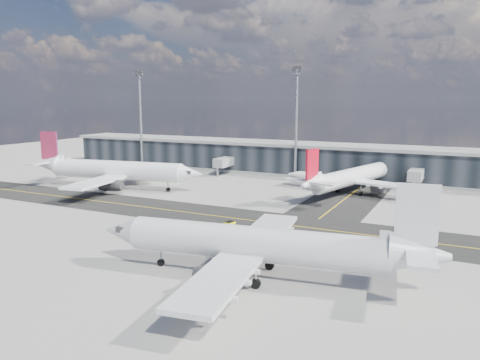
% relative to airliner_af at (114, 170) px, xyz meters
% --- Properties ---
extents(ground, '(300.00, 300.00, 0.00)m').
position_rel_airliner_af_xyz_m(ground, '(33.29, -16.56, -4.28)').
color(ground, gray).
rests_on(ground, ground).
extents(taxiway_lanes, '(180.00, 63.00, 0.03)m').
position_rel_airliner_af_xyz_m(taxiway_lanes, '(37.20, -5.82, -4.26)').
color(taxiway_lanes, black).
rests_on(taxiway_lanes, ground).
extents(terminal_concourse, '(152.00, 19.80, 8.80)m').
position_rel_airliner_af_xyz_m(terminal_concourse, '(33.33, 38.37, -0.18)').
color(terminal_concourse, black).
rests_on(terminal_concourse, ground).
extents(floodlight_masts, '(102.50, 0.70, 28.90)m').
position_rel_airliner_af_xyz_m(floodlight_masts, '(33.29, 31.44, 11.33)').
color(floodlight_masts, gray).
rests_on(floodlight_masts, ground).
extents(airliner_af, '(43.65, 37.37, 12.94)m').
position_rel_airliner_af_xyz_m(airliner_af, '(0.00, 0.00, 0.00)').
color(airliner_af, white).
rests_on(airliner_af, ground).
extents(airliner_redtail, '(32.11, 37.32, 11.20)m').
position_rel_airliner_af_xyz_m(airliner_redtail, '(50.89, 17.74, -0.58)').
color(airliner_redtail, white).
rests_on(airliner_redtail, ground).
extents(airliner_near, '(40.97, 35.06, 12.14)m').
position_rel_airliner_af_xyz_m(airliner_near, '(53.17, -35.97, -0.26)').
color(airliner_near, silver).
rests_on(airliner_near, ground).
extents(baggage_tug, '(3.56, 2.20, 2.09)m').
position_rel_airliner_af_xyz_m(baggage_tug, '(41.13, -21.73, -3.23)').
color(baggage_tug, '#F3FA0D').
rests_on(baggage_tug, ground).
extents(service_van, '(2.91, 5.63, 1.52)m').
position_rel_airliner_af_xyz_m(service_van, '(56.42, 23.95, -3.52)').
color(service_van, white).
rests_on(service_van, ground).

